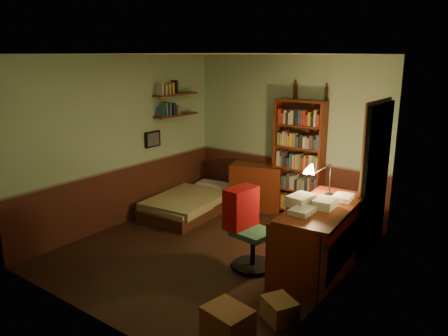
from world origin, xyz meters
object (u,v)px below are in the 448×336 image
Objects in this scene: dresser at (257,186)px; cardboard_box_b at (279,310)px; bed at (193,197)px; mini_stereo at (283,162)px; desk at (322,239)px; cardboard_box_a at (228,324)px; bookshelf at (299,159)px; office_chair at (253,226)px; desk_lamp at (330,175)px.

cardboard_box_b is (1.97, -2.68, -0.28)m from dresser.
mini_stereo is at bearing 34.27° from bed.
desk is at bearing -17.43° from bed.
dresser is at bearing 118.14° from cardboard_box_a.
bookshelf is 1.71× the size of office_chair.
mini_stereo is 0.19× the size of desk.
cardboard_box_b is at bearing -89.54° from desk.
mini_stereo is at bearing -0.69° from dresser.
office_chair is at bearing -152.39° from desk.
mini_stereo is 0.27× the size of office_chair.
bookshelf is 2.08m from office_chair.
bookshelf reaches higher than bed.
mini_stereo is 1.78m from desk_lamp.
office_chair is (-0.70, -0.45, 0.14)m from desk.
mini_stereo is 0.55× the size of desk_lamp.
office_chair is at bearing -66.85° from mini_stereo.
bed is 2.72m from desk.
bookshelf is 5.87× the size of cardboard_box_b.
bed is 3.23× the size of desk_lamp.
desk_lamp reaches higher than bed.
office_chair reaches higher than dresser.
bookshelf reaches higher than desk_lamp.
cardboard_box_b is at bearing -66.59° from bookshelf.
bookshelf is 1.52m from desk_lamp.
desk is at bearing -54.63° from bookshelf.
mini_stereo reaches higher than desk.
dresser is 0.92m from bookshelf.
desk is at bearing 86.10° from cardboard_box_a.
office_chair is 3.44× the size of cardboard_box_b.
mini_stereo is at bearing 130.53° from desk_lamp.
office_chair is 2.65× the size of cardboard_box_a.
bed is 1.87m from bookshelf.
office_chair is (-0.59, -0.87, -0.55)m from desk_lamp.
desk reaches higher than cardboard_box_a.
mini_stereo is 3.30m from cardboard_box_b.
desk_lamp is at bearing -37.93° from mini_stereo.
desk_lamp reaches higher than cardboard_box_b.
office_chair is (1.15, -1.91, 0.17)m from dresser.
office_chair is at bearing -132.31° from desk_lamp.
desk_lamp reaches higher than office_chair.
office_chair is at bearing -33.32° from bed.
office_chair reaches higher than desk.
desk_lamp is at bearing -48.19° from dresser.
dresser is at bearing 136.71° from desk.
bed is 3.50m from cardboard_box_a.
desk_lamp is at bearing 62.34° from office_chair.
bookshelf is 1.22× the size of desk.
cardboard_box_b is at bearing -90.19° from desk_lamp.
office_chair is (0.43, -1.99, -0.40)m from bookshelf.
desk_lamp is at bearing -8.78° from bed.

